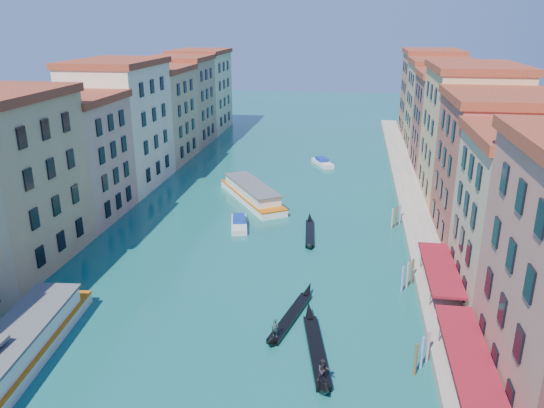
{
  "coord_description": "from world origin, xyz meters",
  "views": [
    {
      "loc": [
        12.64,
        -12.14,
        27.16
      ],
      "look_at": [
        3.64,
        45.76,
        6.64
      ],
      "focal_mm": 35.0,
      "sensor_mm": 36.0,
      "label": 1
    }
  ],
  "objects": [
    {
      "name": "right_bank_palazzos",
      "position": [
        30.0,
        65.0,
        9.75
      ],
      "size": [
        12.8,
        128.4,
        21.0
      ],
      "color": "brown",
      "rests_on": "ground"
    },
    {
      "name": "gondola_far",
      "position": [
        7.57,
        53.16,
        0.34
      ],
      "size": [
        1.89,
        11.7,
        1.66
      ],
      "rotation": [
        0.0,
        0.0,
        0.09
      ],
      "color": "black",
      "rests_on": "ground"
    },
    {
      "name": "quay",
      "position": [
        22.0,
        65.0,
        0.5
      ],
      "size": [
        4.0,
        140.0,
        1.0
      ],
      "primitive_type": "cube",
      "color": "gray",
      "rests_on": "ground"
    },
    {
      "name": "motorboat_far",
      "position": [
        6.96,
        89.01,
        0.53
      ],
      "size": [
        4.86,
        6.86,
        1.37
      ],
      "rotation": [
        0.0,
        0.0,
        0.47
      ],
      "color": "silver",
      "rests_on": "ground"
    },
    {
      "name": "vaporetto_near",
      "position": [
        -14.0,
        21.72,
        1.35
      ],
      "size": [
        6.41,
        20.45,
        2.99
      ],
      "rotation": [
        0.0,
        0.0,
        0.09
      ],
      "color": "silver",
      "rests_on": "ground"
    },
    {
      "name": "mooring_poles_right",
      "position": [
        19.1,
        28.8,
        1.3
      ],
      "size": [
        1.44,
        54.24,
        3.2
      ],
      "color": "brown",
      "rests_on": "ground"
    },
    {
      "name": "gondola_fore",
      "position": [
        7.62,
        31.75,
        0.41
      ],
      "size": [
        3.81,
        11.96,
        2.42
      ],
      "rotation": [
        0.0,
        0.0,
        -0.24
      ],
      "color": "black",
      "rests_on": "ground"
    },
    {
      "name": "gondola_right",
      "position": [
        10.5,
        26.46,
        0.51
      ],
      "size": [
        3.62,
        13.41,
        2.69
      ],
      "rotation": [
        0.0,
        0.0,
        0.2
      ],
      "color": "black",
      "rests_on": "ground"
    },
    {
      "name": "vaporetto_far",
      "position": [
        -2.7,
        65.76,
        1.22
      ],
      "size": [
        13.27,
        17.62,
        2.71
      ],
      "rotation": [
        0.0,
        0.0,
        0.57
      ],
      "color": "white",
      "rests_on": "ground"
    },
    {
      "name": "restaurant_awnings",
      "position": [
        22.19,
        23.0,
        2.99
      ],
      "size": [
        3.2,
        44.55,
        3.12
      ],
      "color": "maroon",
      "rests_on": "ground"
    },
    {
      "name": "motorboat_mid",
      "position": [
        -2.31,
        54.45,
        0.53
      ],
      "size": [
        3.46,
        6.87,
        1.36
      ],
      "rotation": [
        0.0,
        0.0,
        0.22
      ],
      "color": "silver",
      "rests_on": "ground"
    },
    {
      "name": "left_bank_palazzos",
      "position": [
        -26.0,
        64.68,
        9.71
      ],
      "size": [
        12.8,
        128.4,
        21.0
      ],
      "color": "#BEAF88",
      "rests_on": "ground"
    }
  ]
}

